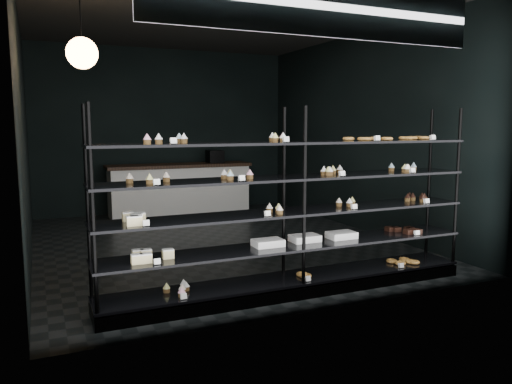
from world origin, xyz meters
TOP-DOWN VIEW (x-y plane):
  - room at (0.00, 0.00)m, footprint 5.01×6.01m
  - display_shelf at (-0.02, -2.45)m, footprint 4.00×0.50m
  - signage at (0.00, -2.93)m, footprint 3.30×0.05m
  - pendant_lamp at (-1.89, -1.40)m, footprint 0.32×0.32m
  - service_counter at (0.15, 2.50)m, footprint 2.76×0.65m

SIDE VIEW (x-z plane):
  - service_counter at x=0.15m, z-range -0.11..1.12m
  - display_shelf at x=-0.02m, z-range -0.33..1.58m
  - room at x=0.00m, z-range 0.00..3.20m
  - pendant_lamp at x=-1.89m, z-range 2.01..2.90m
  - signage at x=0.00m, z-range 2.50..3.00m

